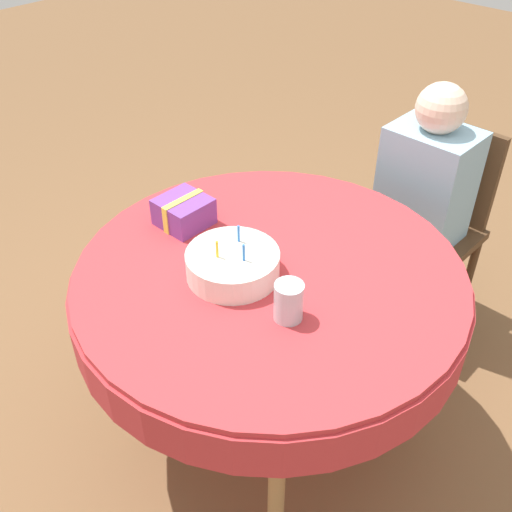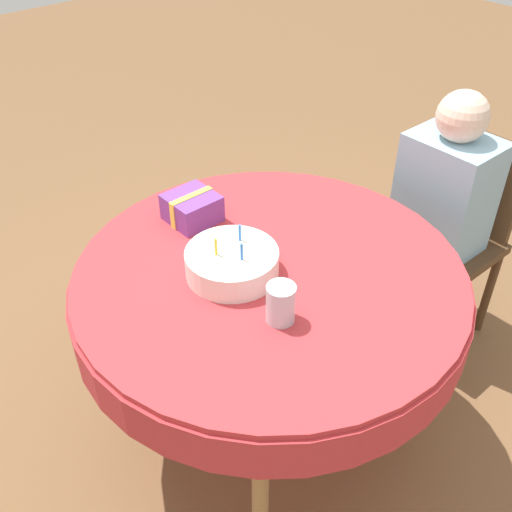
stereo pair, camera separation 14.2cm
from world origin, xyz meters
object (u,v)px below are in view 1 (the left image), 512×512
at_px(person, 422,192).
at_px(gift_box, 184,212).
at_px(birthday_cake, 233,264).
at_px(drinking_glass, 289,301).
at_px(chair, 427,220).

bearing_deg(person, gift_box, -114.58).
relative_size(birthday_cake, drinking_glass, 2.42).
bearing_deg(drinking_glass, birthday_cake, 173.50).
bearing_deg(drinking_glass, person, 98.20).
xyz_separation_m(chair, gift_box, (-0.41, -0.97, 0.33)).
height_order(chair, person, person).
xyz_separation_m(chair, birthday_cake, (-0.10, -1.06, 0.32)).
height_order(person, birthday_cake, person).
relative_size(chair, drinking_glass, 7.69).
relative_size(chair, person, 0.80).
bearing_deg(gift_box, person, 64.75).
relative_size(chair, gift_box, 5.46).
distance_m(drinking_glass, gift_box, 0.57).
bearing_deg(person, birthday_cake, -95.23).
distance_m(birthday_cake, gift_box, 0.32).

